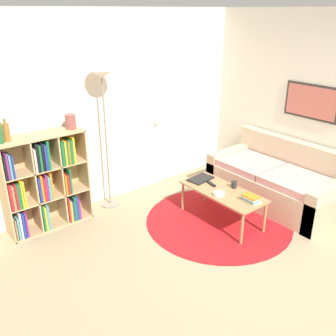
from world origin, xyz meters
TOP-DOWN VIEW (x-y plane):
  - ground_plane at (0.00, 0.00)m, footprint 14.00×14.00m
  - wall_back at (0.01, 2.79)m, footprint 7.02×0.11m
  - wall_right at (2.03, 1.38)m, footprint 0.08×5.77m
  - rug at (0.52, 1.28)m, footprint 1.90×1.90m
  - bookshelf at (-1.26, 2.57)m, footprint 1.03×0.34m
  - floor_lamp at (-0.35, 2.55)m, footprint 0.33×0.33m
  - couch at (1.60, 1.18)m, footprint 0.91×1.83m
  - coffee_table at (0.56, 1.27)m, footprint 0.50×1.14m
  - laptop at (0.58, 1.69)m, footprint 0.36×0.25m
  - bowl at (0.43, 1.21)m, footprint 0.15×0.15m
  - book_stack_on_table at (0.61, 0.85)m, footprint 0.14×0.21m
  - cup at (0.74, 1.23)m, footprint 0.07×0.07m
  - remote at (0.57, 1.48)m, footprint 0.08×0.17m
  - bottle_middle at (-1.58, 2.59)m, footprint 0.08×0.08m
  - vase_on_shelf at (-0.82, 2.58)m, footprint 0.13×0.13m

SIDE VIEW (x-z plane):
  - ground_plane at x=0.00m, z-range 0.00..0.00m
  - rug at x=0.52m, z-range 0.00..0.01m
  - couch at x=1.60m, z-range -0.14..0.72m
  - coffee_table at x=0.56m, z-range 0.18..0.61m
  - remote at x=0.57m, z-range 0.44..0.46m
  - laptop at x=0.58m, z-range 0.44..0.46m
  - bowl at x=0.43m, z-range 0.44..0.48m
  - book_stack_on_table at x=0.61m, z-range 0.44..0.52m
  - cup at x=0.74m, z-range 0.44..0.53m
  - bookshelf at x=-1.26m, z-range -0.01..1.20m
  - wall_back at x=0.01m, z-range -0.01..2.59m
  - vase_on_shelf at x=-0.82m, z-range 1.21..1.39m
  - wall_right at x=2.03m, z-range 0.00..2.60m
  - bottle_middle at x=-1.58m, z-range 1.19..1.45m
  - floor_lamp at x=-0.35m, z-range 0.69..2.57m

